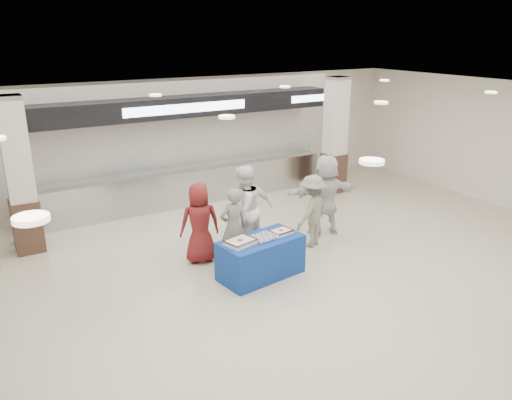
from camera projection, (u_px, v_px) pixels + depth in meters
ground at (305, 287)px, 8.92m from camera, size 14.00×14.00×0.00m
serving_line at (184, 160)px, 12.95m from camera, size 8.70×0.85×2.80m
column_left at (20, 180)px, 9.93m from camera, size 0.55×0.55×3.20m
column_right at (335, 138)px, 13.77m from camera, size 0.55×0.55×3.20m
display_table at (261, 257)px, 9.21m from camera, size 1.64×0.99×0.75m
sheet_cake_left at (240, 242)px, 8.84m from camera, size 0.58×0.50×0.10m
sheet_cake_right at (281, 231)px, 9.32m from camera, size 0.43×0.36×0.09m
cupcake_tray at (264, 237)px, 9.07m from camera, size 0.43×0.34×0.06m
civilian_maroon at (200, 223)px, 9.69m from camera, size 0.88×0.67×1.60m
soldier_a at (233, 227)px, 9.56m from camera, size 0.59×0.40×1.56m
chef_tall at (243, 209)px, 10.11m from camera, size 1.09×0.99×1.82m
chef_short at (250, 208)px, 10.41m from camera, size 1.03×0.55×1.67m
soldier_b at (312, 211)px, 10.42m from camera, size 1.15×0.93×1.55m
civilian_white at (325, 195)px, 11.01m from camera, size 1.76×0.81×1.82m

